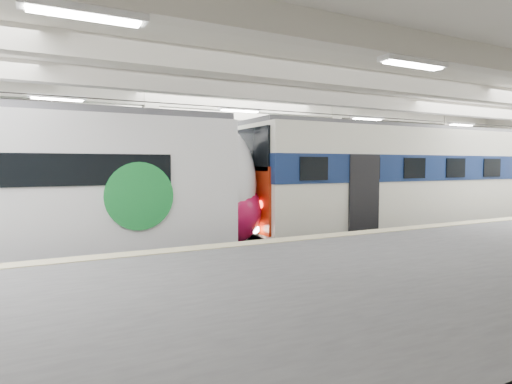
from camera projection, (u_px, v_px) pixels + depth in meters
station_hall at (296, 154)px, 12.25m from camera, size 36.00×24.00×5.75m
modern_emu at (38, 196)px, 10.83m from camera, size 13.58×2.81×4.39m
older_rer at (403, 181)px, 16.63m from camera, size 13.38×2.95×4.42m
far_train at (98, 181)px, 16.67m from camera, size 14.00×3.41×4.44m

